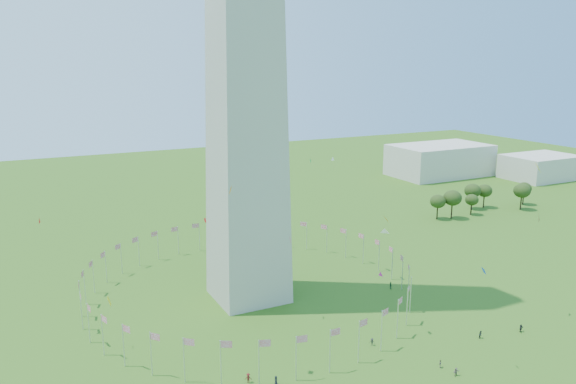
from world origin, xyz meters
The scene contains 6 objects.
flag_ring centered at (0.00, 50.00, 4.50)m, with size 80.24×80.24×9.00m.
gov_building_east_a centered at (150.00, 150.00, 8.00)m, with size 50.00×30.00×16.00m, color beige.
gov_building_east_b centered at (190.00, 120.00, 6.00)m, with size 35.00×25.00×12.00m, color beige.
crowd centered at (7.04, 5.43, 0.88)m, with size 105.47×59.35×1.97m.
kites_aloft centered at (15.43, 23.15, 22.31)m, with size 110.98×63.01×36.95m.
tree_line_east centered at (114.37, 85.03, 4.92)m, with size 53.09×16.06×10.79m.
Camera 1 is at (-50.56, -73.02, 58.24)m, focal length 35.00 mm.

